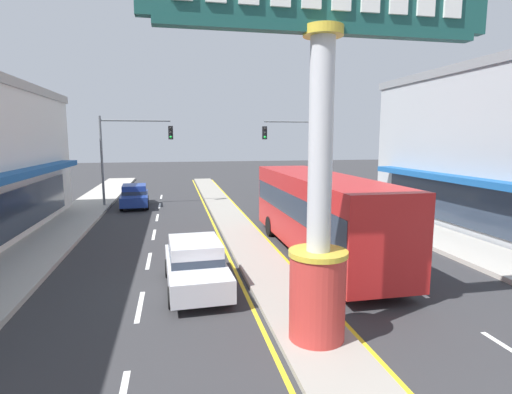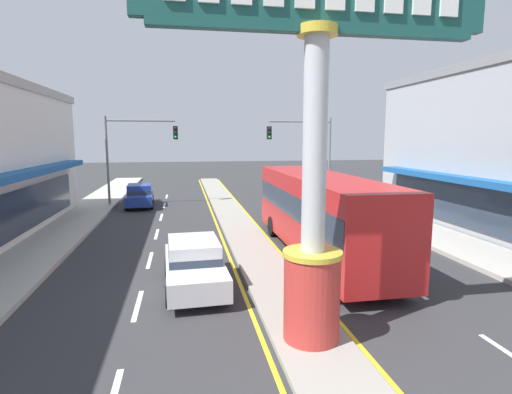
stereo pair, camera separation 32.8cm
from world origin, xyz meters
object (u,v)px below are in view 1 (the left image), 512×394
object	(u,v)px
district_sign	(320,156)
suv_near_left_lane	(355,212)
traffic_light_right_side	(302,145)
sedan_mid_left_lane	(196,264)
sedan_far_right_lane	(135,196)
traffic_light_left_side	(128,145)
bus_far_left_oncoming	(318,210)

from	to	relation	value
district_sign	suv_near_left_lane	world-z (taller)	district_sign
traffic_light_right_side	sedan_mid_left_lane	distance (m)	18.66
suv_near_left_lane	sedan_mid_left_lane	bearing A→B (deg)	-142.58
sedan_far_right_lane	suv_near_left_lane	distance (m)	15.30
traffic_light_left_side	sedan_far_right_lane	distance (m)	3.47
bus_far_left_oncoming	sedan_far_right_lane	bearing A→B (deg)	121.99
traffic_light_right_side	suv_near_left_lane	world-z (taller)	traffic_light_right_side
bus_far_left_oncoming	district_sign	bearing A→B (deg)	-110.27
sedan_far_right_lane	suv_near_left_lane	xyz separation A→B (m)	(11.71, -9.84, 0.20)
sedan_mid_left_lane	traffic_light_right_side	bearing A→B (deg)	61.69
sedan_far_right_lane	sedan_mid_left_lane	world-z (taller)	same
district_sign	sedan_far_right_lane	distance (m)	21.50
district_sign	sedan_mid_left_lane	size ratio (longest dim) A/B	1.90
district_sign	sedan_mid_left_lane	xyz separation A→B (m)	(-2.56, 4.10, -3.57)
district_sign	traffic_light_left_side	size ratio (longest dim) A/B	1.34
traffic_light_right_side	sedan_mid_left_lane	xyz separation A→B (m)	(-8.69, -16.14, -3.46)
district_sign	traffic_light_left_side	distance (m)	21.44
sedan_far_right_lane	traffic_light_left_side	bearing A→B (deg)	150.05
sedan_mid_left_lane	traffic_light_left_side	bearing A→B (deg)	102.29
district_sign	traffic_light_right_side	size ratio (longest dim) A/B	1.34
traffic_light_left_side	sedan_far_right_lane	world-z (taller)	traffic_light_left_side
district_sign	bus_far_left_oncoming	bearing A→B (deg)	69.73
district_sign	bus_far_left_oncoming	distance (m)	7.78
suv_near_left_lane	bus_far_left_oncoming	xyz separation A→B (m)	(-3.30, -3.62, 0.88)
traffic_light_left_side	traffic_light_right_side	xyz separation A→B (m)	(12.28, -0.30, 0.00)
traffic_light_right_side	bus_far_left_oncoming	distance (m)	14.00
traffic_light_right_side	suv_near_left_lane	size ratio (longest dim) A/B	1.32
traffic_light_left_side	bus_far_left_oncoming	xyz separation A→B (m)	(8.69, -13.62, -2.38)
district_sign	bus_far_left_oncoming	world-z (taller)	district_sign
traffic_light_right_side	suv_near_left_lane	distance (m)	10.24
suv_near_left_lane	bus_far_left_oncoming	bearing A→B (deg)	-132.37
suv_near_left_lane	bus_far_left_oncoming	distance (m)	4.98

